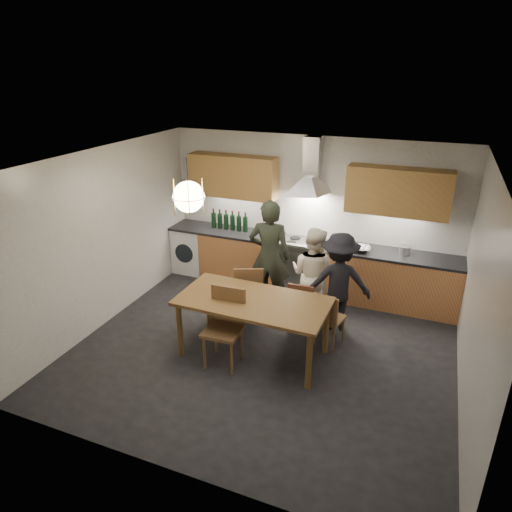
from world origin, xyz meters
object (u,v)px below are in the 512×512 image
at_px(chair_front, 226,321).
at_px(person_left, 269,256).
at_px(stock_pot, 405,250).
at_px(wine_bottles, 229,220).
at_px(mixing_bowl, 361,249).
at_px(dining_table, 253,306).
at_px(person_right, 338,282).
at_px(person_mid, 313,274).
at_px(chair_back_left, 249,290).

bearing_deg(chair_front, person_left, 85.62).
xyz_separation_m(stock_pot, wine_bottles, (-3.02, 0.01, 0.11)).
relative_size(person_left, stock_pot, 10.28).
bearing_deg(mixing_bowl, wine_bottles, 176.34).
bearing_deg(dining_table, mixing_bowl, 63.76).
distance_m(stock_pot, wine_bottles, 3.03).
relative_size(chair_front, wine_bottles, 1.46).
bearing_deg(dining_table, person_left, 101.86).
bearing_deg(stock_pot, person_right, -127.16).
xyz_separation_m(person_mid, mixing_bowl, (0.57, 0.78, 0.20)).
relative_size(stock_pot, wine_bottles, 0.25).
distance_m(chair_front, person_mid, 1.67).
height_order(person_right, mixing_bowl, person_right).
xyz_separation_m(person_right, mixing_bowl, (0.15, 0.92, 0.19)).
xyz_separation_m(dining_table, person_left, (-0.25, 1.28, 0.17)).
relative_size(mixing_bowl, wine_bottles, 0.43).
relative_size(person_left, person_right, 1.21).
relative_size(person_left, wine_bottles, 2.54).
distance_m(dining_table, person_left, 1.31).
bearing_deg(chair_back_left, dining_table, 94.14).
height_order(stock_pot, wine_bottles, wine_bottles).
xyz_separation_m(dining_table, wine_bottles, (-1.34, 2.16, 0.34)).
bearing_deg(chair_front, person_mid, 60.20).
distance_m(person_left, wine_bottles, 1.41).
height_order(dining_table, wine_bottles, wine_bottles).
bearing_deg(wine_bottles, chair_front, -66.42).
bearing_deg(dining_table, wine_bottles, 122.69).
height_order(chair_front, person_right, person_right).
bearing_deg(dining_table, chair_back_left, 117.70).
distance_m(chair_front, person_left, 1.56).
relative_size(chair_back_left, chair_front, 0.92).
distance_m(chair_back_left, person_mid, 0.99).
bearing_deg(person_right, dining_table, 33.43).
relative_size(dining_table, mixing_bowl, 6.48).
relative_size(chair_front, person_right, 0.69).
distance_m(chair_front, person_right, 1.79).
height_order(chair_back_left, person_left, person_left).
relative_size(chair_back_left, person_mid, 0.64).
height_order(person_right, wine_bottles, person_right).
distance_m(person_left, mixing_bowl, 1.47).
relative_size(chair_front, mixing_bowl, 3.37).
xyz_separation_m(chair_back_left, mixing_bowl, (1.40, 1.28, 0.40)).
bearing_deg(wine_bottles, dining_table, -58.27).
height_order(person_left, mixing_bowl, person_left).
bearing_deg(wine_bottles, chair_back_left, -55.90).
bearing_deg(dining_table, chair_front, -137.62).
bearing_deg(mixing_bowl, dining_table, -117.21).
distance_m(chair_back_left, chair_front, 0.99).
bearing_deg(stock_pot, dining_table, -128.12).
xyz_separation_m(chair_back_left, person_mid, (0.83, 0.50, 0.20)).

